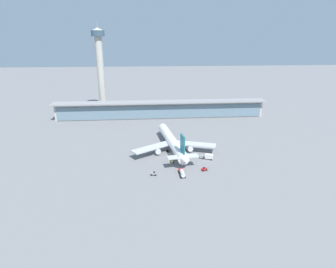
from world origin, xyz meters
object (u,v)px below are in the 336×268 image
object	(u,v)px
service_truck_under_wing_grey	(154,174)
service_truck_by_tail_red	(182,173)
service_truck_near_nose_olive	(172,161)
service_truck_on_taxiway_grey	(208,156)
service_truck_mid_apron_red	(204,169)
airliner_on_stand	(172,142)
control_tower	(100,64)

from	to	relation	value
service_truck_under_wing_grey	service_truck_by_tail_red	world-z (taller)	service_truck_by_tail_red
service_truck_near_nose_olive	service_truck_on_taxiway_grey	bearing A→B (deg)	6.70
service_truck_mid_apron_red	service_truck_by_tail_red	bearing A→B (deg)	-160.06
service_truck_mid_apron_red	service_truck_on_taxiway_grey	distance (m)	15.31
airliner_on_stand	service_truck_on_taxiway_grey	world-z (taller)	airliner_on_stand
service_truck_near_nose_olive	airliner_on_stand	bearing A→B (deg)	83.54
airliner_on_stand	service_truck_under_wing_grey	xyz separation A→B (m)	(-12.72, -32.13, -4.84)
service_truck_by_tail_red	service_truck_near_nose_olive	bearing A→B (deg)	102.09
service_truck_on_taxiway_grey	airliner_on_stand	bearing A→B (deg)	142.09
service_truck_near_nose_olive	service_truck_mid_apron_red	world-z (taller)	same
service_truck_on_taxiway_grey	service_truck_under_wing_grey	bearing A→B (deg)	-151.35
service_truck_mid_apron_red	service_truck_on_taxiway_grey	bearing A→B (deg)	70.71
airliner_on_stand	control_tower	world-z (taller)	control_tower
service_truck_under_wing_grey	control_tower	size ratio (longest dim) A/B	0.04
service_truck_by_tail_red	service_truck_on_taxiway_grey	bearing A→B (deg)	47.34
airliner_on_stand	service_truck_mid_apron_red	world-z (taller)	airliner_on_stand
service_truck_by_tail_red	control_tower	xyz separation A→B (m)	(-57.70, 141.90, 42.21)
service_truck_near_nose_olive	control_tower	distance (m)	143.26
airliner_on_stand	service_truck_by_tail_red	size ratio (longest dim) A/B	7.88
service_truck_near_nose_olive	service_truck_on_taxiway_grey	size ratio (longest dim) A/B	0.38
service_truck_mid_apron_red	service_truck_on_taxiway_grey	xyz separation A→B (m)	(5.05, 14.43, 0.82)
service_truck_on_taxiway_grey	service_truck_by_tail_red	bearing A→B (deg)	-132.66
service_truck_by_tail_red	service_truck_on_taxiway_grey	world-z (taller)	service_truck_on_taxiway_grey
service_truck_near_nose_olive	service_truck_mid_apron_red	xyz separation A→B (m)	(15.91, -11.97, 0.00)
service_truck_under_wing_grey	service_truck_mid_apron_red	bearing A→B (deg)	6.21
service_truck_by_tail_red	control_tower	size ratio (longest dim) A/B	0.11
airliner_on_stand	service_truck_under_wing_grey	size ratio (longest dim) A/B	22.06
service_truck_near_nose_olive	service_truck_by_tail_red	size ratio (longest dim) A/B	0.33
service_truck_mid_apron_red	service_truck_by_tail_red	distance (m)	13.20
airliner_on_stand	service_truck_by_tail_red	world-z (taller)	airliner_on_stand
airliner_on_stand	service_truck_by_tail_red	bearing A→B (deg)	-87.34
airliner_on_stand	service_truck_by_tail_red	xyz separation A→B (m)	(1.57, -33.72, -4.01)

